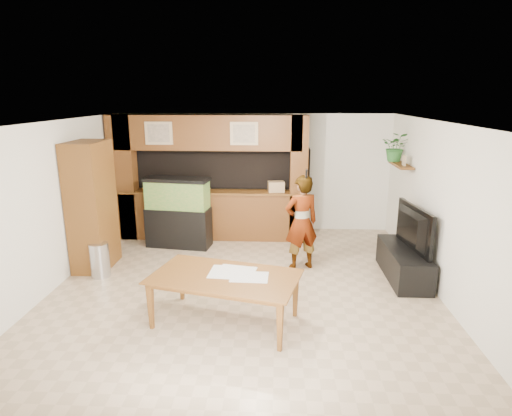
# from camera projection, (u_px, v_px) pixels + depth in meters

# --- Properties ---
(floor) EXTENTS (6.50, 6.50, 0.00)m
(floor) POSITION_uv_depth(u_px,v_px,m) (244.00, 289.00, 6.78)
(floor) COLOR tan
(floor) RESTS_ON ground
(ceiling) EXTENTS (6.50, 6.50, 0.00)m
(ceiling) POSITION_uv_depth(u_px,v_px,m) (242.00, 123.00, 6.12)
(ceiling) COLOR white
(ceiling) RESTS_ON wall_back
(wall_back) EXTENTS (6.00, 0.00, 6.00)m
(wall_back) POSITION_uv_depth(u_px,v_px,m) (254.00, 172.00, 9.59)
(wall_back) COLOR silver
(wall_back) RESTS_ON floor
(wall_left) EXTENTS (0.00, 6.50, 6.50)m
(wall_left) POSITION_uv_depth(u_px,v_px,m) (49.00, 208.00, 6.60)
(wall_left) COLOR silver
(wall_left) RESTS_ON floor
(wall_right) EXTENTS (0.00, 6.50, 6.50)m
(wall_right) POSITION_uv_depth(u_px,v_px,m) (445.00, 213.00, 6.31)
(wall_right) COLOR silver
(wall_right) RESTS_ON floor
(partition) EXTENTS (4.20, 0.99, 2.60)m
(partition) POSITION_uv_depth(u_px,v_px,m) (208.00, 177.00, 9.04)
(partition) COLOR brown
(partition) RESTS_ON floor
(wall_clock) EXTENTS (0.05, 0.25, 0.25)m
(wall_clock) POSITION_uv_depth(u_px,v_px,m) (77.00, 160.00, 7.41)
(wall_clock) COLOR black
(wall_clock) RESTS_ON wall_left
(wall_shelf) EXTENTS (0.25, 0.90, 0.04)m
(wall_shelf) POSITION_uv_depth(u_px,v_px,m) (401.00, 165.00, 8.09)
(wall_shelf) COLOR brown
(wall_shelf) RESTS_ON wall_right
(pantry_cabinet) EXTENTS (0.56, 0.91, 2.23)m
(pantry_cabinet) POSITION_uv_depth(u_px,v_px,m) (92.00, 206.00, 7.42)
(pantry_cabinet) COLOR brown
(pantry_cabinet) RESTS_ON floor
(trash_can) EXTENTS (0.32, 0.32, 0.59)m
(trash_can) POSITION_uv_depth(u_px,v_px,m) (100.00, 260.00, 7.20)
(trash_can) COLOR #B2B2B7
(trash_can) RESTS_ON floor
(aquarium) EXTENTS (1.27, 0.48, 1.41)m
(aquarium) POSITION_uv_depth(u_px,v_px,m) (178.00, 213.00, 8.56)
(aquarium) COLOR black
(aquarium) RESTS_ON floor
(tv_stand) EXTENTS (0.56, 1.53, 0.51)m
(tv_stand) POSITION_uv_depth(u_px,v_px,m) (404.00, 263.00, 7.17)
(tv_stand) COLOR black
(tv_stand) RESTS_ON floor
(television) EXTENTS (0.32, 1.27, 0.72)m
(television) POSITION_uv_depth(u_px,v_px,m) (407.00, 228.00, 7.01)
(television) COLOR black
(television) RESTS_ON tv_stand
(photo_frame) EXTENTS (0.04, 0.14, 0.19)m
(photo_frame) POSITION_uv_depth(u_px,v_px,m) (404.00, 160.00, 7.88)
(photo_frame) COLOR tan
(photo_frame) RESTS_ON wall_shelf
(potted_plant) EXTENTS (0.64, 0.60, 0.57)m
(potted_plant) POSITION_uv_depth(u_px,v_px,m) (396.00, 147.00, 8.33)
(potted_plant) COLOR #28662A
(potted_plant) RESTS_ON wall_shelf
(person) EXTENTS (0.72, 0.59, 1.68)m
(person) POSITION_uv_depth(u_px,v_px,m) (301.00, 223.00, 7.43)
(person) COLOR tan
(person) RESTS_ON floor
(microphone) EXTENTS (0.04, 0.10, 0.16)m
(microphone) POSITION_uv_depth(u_px,v_px,m) (306.00, 174.00, 7.04)
(microphone) COLOR black
(microphone) RESTS_ON person
(dining_table) EXTENTS (2.13, 1.52, 0.68)m
(dining_table) POSITION_uv_depth(u_px,v_px,m) (224.00, 300.00, 5.68)
(dining_table) COLOR brown
(dining_table) RESTS_ON floor
(newspaper_a) EXTENTS (0.64, 0.49, 0.01)m
(newspaper_a) POSITION_uv_depth(u_px,v_px,m) (232.00, 272.00, 5.73)
(newspaper_a) COLOR silver
(newspaper_a) RESTS_ON dining_table
(newspaper_b) EXTENTS (0.50, 0.37, 0.01)m
(newspaper_b) POSITION_uv_depth(u_px,v_px,m) (249.00, 277.00, 5.59)
(newspaper_b) COLOR silver
(newspaper_b) RESTS_ON dining_table
(newspaper_c) EXTENTS (0.56, 0.46, 0.01)m
(newspaper_c) POSITION_uv_depth(u_px,v_px,m) (236.00, 271.00, 5.78)
(newspaper_c) COLOR silver
(newspaper_c) RESTS_ON dining_table
(counter_box) EXTENTS (0.36, 0.27, 0.22)m
(counter_box) POSITION_uv_depth(u_px,v_px,m) (276.00, 187.00, 8.83)
(counter_box) COLOR #A07F57
(counter_box) RESTS_ON partition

